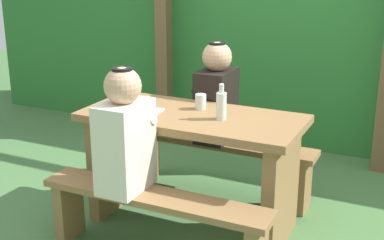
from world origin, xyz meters
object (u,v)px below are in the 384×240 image
at_px(bench_far, 221,155).
at_px(bottle_left, 221,105).
at_px(picnic_table, 192,151).
at_px(person_white_shirt, 125,135).
at_px(bench_near, 154,213).
at_px(drinking_glass, 201,102).
at_px(cell_phone, 155,111).
at_px(person_black_coat, 216,96).

xyz_separation_m(bench_far, bottle_left, (0.21, -0.52, 0.55)).
height_order(picnic_table, bench_far, picnic_table).
relative_size(bench_far, person_white_shirt, 1.95).
xyz_separation_m(picnic_table, bench_near, (0.00, -0.50, -0.21)).
xyz_separation_m(person_white_shirt, drinking_glass, (0.18, 0.63, 0.06)).
bearing_deg(bottle_left, picnic_table, 175.32).
height_order(person_white_shirt, cell_phone, person_white_shirt).
distance_m(picnic_table, drinking_glass, 0.32).
distance_m(bench_near, drinking_glass, 0.81).
bearing_deg(drinking_glass, cell_phone, -140.53).
bearing_deg(picnic_table, person_white_shirt, -110.06).
bearing_deg(drinking_glass, bench_far, 90.38).
bearing_deg(cell_phone, person_black_coat, 64.45).
distance_m(picnic_table, cell_phone, 0.35).
height_order(bench_far, person_white_shirt, person_white_shirt).
relative_size(picnic_table, drinking_glass, 14.20).
bearing_deg(bench_far, picnic_table, -90.00).
bearing_deg(drinking_glass, person_black_coat, 97.47).
bearing_deg(person_white_shirt, bench_far, 79.69).
bearing_deg(bottle_left, cell_phone, -174.16).
xyz_separation_m(bench_near, bottle_left, (0.21, 0.48, 0.55)).
distance_m(bench_far, cell_phone, 0.76).
bearing_deg(cell_phone, drinking_glass, 32.07).
height_order(drinking_glass, cell_phone, drinking_glass).
bearing_deg(bench_near, person_white_shirt, 178.96).
distance_m(bench_far, person_white_shirt, 1.11).
distance_m(picnic_table, bench_far, 0.54).
bearing_deg(bench_near, cell_phone, 117.51).
height_order(picnic_table, person_white_shirt, person_white_shirt).
relative_size(bench_far, drinking_glass, 14.20).
bearing_deg(bench_near, drinking_glass, 89.78).
distance_m(picnic_table, bench_near, 0.54).
distance_m(bottle_left, cell_phone, 0.44).
relative_size(bench_near, bench_far, 1.00).
height_order(person_white_shirt, person_black_coat, same).
bearing_deg(cell_phone, picnic_table, 7.55).
distance_m(bench_far, person_black_coat, 0.45).
xyz_separation_m(person_black_coat, cell_phone, (-0.18, -0.56, 0.01)).
distance_m(drinking_glass, bottle_left, 0.25).
bearing_deg(bench_far, drinking_glass, -89.62).
xyz_separation_m(person_white_shirt, person_black_coat, (0.14, 1.00, 0.00)).
xyz_separation_m(picnic_table, bottle_left, (0.21, -0.02, 0.34)).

